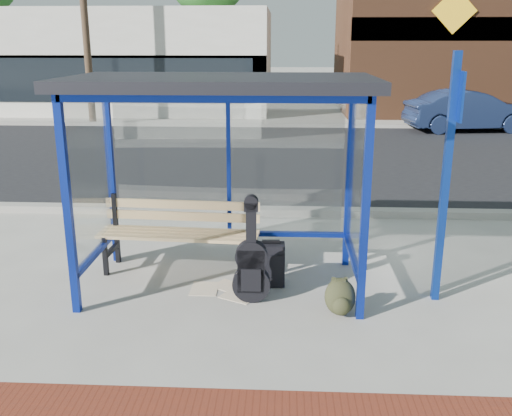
# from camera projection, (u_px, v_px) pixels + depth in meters

# --- Properties ---
(ground) EXTENTS (120.00, 120.00, 0.00)m
(ground) POSITION_uv_depth(u_px,v_px,m) (224.00, 285.00, 6.75)
(ground) COLOR #B2ADA0
(ground) RESTS_ON ground
(curb_near) EXTENTS (60.00, 0.25, 0.12)m
(curb_near) POSITION_uv_depth(u_px,v_px,m) (242.00, 211.00, 9.52)
(curb_near) COLOR gray
(curb_near) RESTS_ON ground
(street_asphalt) EXTENTS (60.00, 10.00, 0.00)m
(street_asphalt) POSITION_uv_depth(u_px,v_px,m) (257.00, 156.00, 14.42)
(street_asphalt) COLOR black
(street_asphalt) RESTS_ON ground
(curb_far) EXTENTS (60.00, 0.25, 0.12)m
(curb_far) POSITION_uv_depth(u_px,v_px,m) (264.00, 125.00, 19.29)
(curb_far) COLOR gray
(curb_far) RESTS_ON ground
(far_sidewalk) EXTENTS (60.00, 4.00, 0.01)m
(far_sidewalk) POSITION_uv_depth(u_px,v_px,m) (266.00, 119.00, 21.13)
(far_sidewalk) COLOR #B2ADA0
(far_sidewalk) RESTS_ON ground
(bus_shelter) EXTENTS (3.30, 1.80, 2.42)m
(bus_shelter) POSITION_uv_depth(u_px,v_px,m) (222.00, 109.00, 6.24)
(bus_shelter) COLOR navy
(bus_shelter) RESTS_ON ground
(storefront_white) EXTENTS (18.00, 6.04, 4.00)m
(storefront_white) POSITION_uv_depth(u_px,v_px,m) (54.00, 61.00, 23.87)
(storefront_white) COLOR silver
(storefront_white) RESTS_ON ground
(storefront_brown) EXTENTS (10.00, 7.08, 6.40)m
(storefront_brown) POSITION_uv_depth(u_px,v_px,m) (466.00, 31.00, 23.19)
(storefront_brown) COLOR #59331E
(storefront_brown) RESTS_ON ground
(bench) EXTENTS (2.00, 0.60, 0.93)m
(bench) POSITION_uv_depth(u_px,v_px,m) (180.00, 230.00, 7.08)
(bench) COLOR black
(bench) RESTS_ON ground
(guitar_bag) EXTENTS (0.42, 0.12, 1.15)m
(guitar_bag) POSITION_uv_depth(u_px,v_px,m) (251.00, 266.00, 6.23)
(guitar_bag) COLOR black
(guitar_bag) RESTS_ON ground
(suitcase) EXTENTS (0.33, 0.23, 0.57)m
(suitcase) POSITION_uv_depth(u_px,v_px,m) (271.00, 265.00, 6.69)
(suitcase) COLOR black
(suitcase) RESTS_ON ground
(backpack) EXTENTS (0.34, 0.31, 0.39)m
(backpack) POSITION_uv_depth(u_px,v_px,m) (340.00, 298.00, 5.98)
(backpack) COLOR #292B18
(backpack) RESTS_ON ground
(sign_post) EXTENTS (0.11, 0.34, 2.69)m
(sign_post) POSITION_uv_depth(u_px,v_px,m) (448.00, 167.00, 5.98)
(sign_post) COLOR navy
(sign_post) RESTS_ON ground
(newspaper_a) EXTENTS (0.31, 0.40, 0.01)m
(newspaper_a) POSITION_uv_depth(u_px,v_px,m) (205.00, 289.00, 6.65)
(newspaper_a) COLOR white
(newspaper_a) RESTS_ON ground
(newspaper_b) EXTENTS (0.45, 0.43, 0.01)m
(newspaper_b) POSITION_uv_depth(u_px,v_px,m) (229.00, 286.00, 6.72)
(newspaper_b) COLOR white
(newspaper_b) RESTS_ON ground
(newspaper_c) EXTENTS (0.47, 0.44, 0.01)m
(newspaper_c) POSITION_uv_depth(u_px,v_px,m) (239.00, 296.00, 6.46)
(newspaper_c) COLOR white
(newspaper_c) RESTS_ON ground
(parked_car) EXTENTS (4.13, 1.91, 1.31)m
(parked_car) POSITION_uv_depth(u_px,v_px,m) (469.00, 111.00, 18.18)
(parked_car) COLOR #1B294D
(parked_car) RESTS_ON ground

